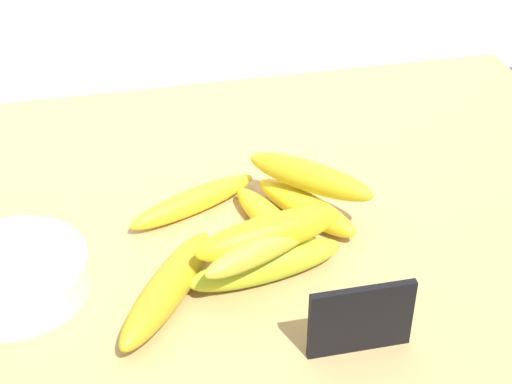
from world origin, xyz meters
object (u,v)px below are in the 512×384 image
at_px(banana_5, 269,233).
at_px(banana_7, 267,245).
at_px(banana_3, 266,264).
at_px(banana_4, 194,201).
at_px(fruit_bowl, 15,275).
at_px(banana_6, 310,176).
at_px(banana_1, 168,288).
at_px(banana_0, 272,222).
at_px(chalkboard_sign, 360,321).
at_px(banana_2, 306,207).

height_order(banana_5, banana_7, banana_5).
distance_m(banana_3, banana_4, 0.16).
distance_m(fruit_bowl, banana_6, 0.37).
distance_m(fruit_bowl, banana_5, 0.29).
relative_size(fruit_bowl, banana_4, 0.90).
xyz_separation_m(banana_1, banana_4, (0.05, 0.16, -0.01)).
bearing_deg(banana_3, banana_5, 37.59).
xyz_separation_m(banana_3, banana_5, (0.00, 0.00, 0.04)).
bearing_deg(fruit_bowl, banana_0, 7.40).
distance_m(banana_1, banana_5, 0.13).
bearing_deg(banana_5, chalkboard_sign, -63.46).
relative_size(banana_5, banana_7, 1.06).
xyz_separation_m(chalkboard_sign, banana_2, (0.01, 0.23, -0.02)).
bearing_deg(banana_2, banana_5, -125.98).
height_order(chalkboard_sign, banana_6, chalkboard_sign).
height_order(banana_3, banana_4, banana_3).
relative_size(banana_1, banana_4, 1.09).
relative_size(banana_4, banana_5, 1.04).
xyz_separation_m(banana_0, banana_1, (-0.14, -0.10, 0.00)).
distance_m(fruit_bowl, banana_0, 0.31).
distance_m(fruit_bowl, banana_7, 0.28).
bearing_deg(banana_4, banana_2, -18.72).
xyz_separation_m(banana_2, banana_7, (-0.08, -0.11, 0.04)).
height_order(banana_5, banana_6, banana_5).
xyz_separation_m(chalkboard_sign, fruit_bowl, (-0.35, 0.17, -0.02)).
distance_m(chalkboard_sign, banana_0, 0.21).
bearing_deg(banana_3, banana_0, 72.46).
height_order(banana_2, banana_5, banana_5).
height_order(chalkboard_sign, banana_7, chalkboard_sign).
bearing_deg(banana_0, banana_4, 143.36).
distance_m(banana_2, banana_6, 0.04).
distance_m(chalkboard_sign, banana_5, 0.15).
distance_m(chalkboard_sign, banana_7, 0.14).
relative_size(banana_1, banana_3, 1.08).
distance_m(chalkboard_sign, banana_4, 0.30).
bearing_deg(banana_7, banana_6, 56.08).
distance_m(banana_0, banana_3, 0.08).
distance_m(banana_5, banana_6, 0.13).
bearing_deg(chalkboard_sign, banana_5, 116.54).
distance_m(banana_1, banana_4, 0.17).
bearing_deg(chalkboard_sign, banana_4, 115.56).
height_order(banana_0, banana_2, banana_2).
height_order(chalkboard_sign, banana_3, chalkboard_sign).
height_order(banana_0, banana_3, banana_3).
bearing_deg(banana_4, banana_5, -65.34).
height_order(fruit_bowl, banana_2, fruit_bowl).
relative_size(banana_1, banana_7, 1.20).
xyz_separation_m(chalkboard_sign, banana_6, (0.01, 0.24, 0.02)).
bearing_deg(banana_1, banana_4, 71.79).
distance_m(banana_5, banana_7, 0.02).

